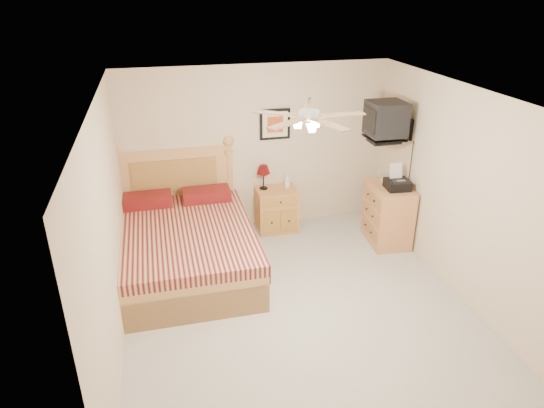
{
  "coord_description": "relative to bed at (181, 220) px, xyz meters",
  "views": [
    {
      "loc": [
        -1.42,
        -4.55,
        3.54
      ],
      "look_at": [
        -0.1,
        0.9,
        0.96
      ],
      "focal_mm": 32.0,
      "sensor_mm": 36.0,
      "label": 1
    }
  ],
  "objects": [
    {
      "name": "ceiling",
      "position": [
        1.24,
        -1.12,
        1.75
      ],
      "size": [
        4.0,
        4.5,
        0.04
      ],
      "primitive_type": "cube",
      "color": "white",
      "rests_on": "ground"
    },
    {
      "name": "table_lamp",
      "position": [
        1.3,
        0.97,
        0.1
      ],
      "size": [
        0.23,
        0.23,
        0.38
      ],
      "primitive_type": null,
      "rotation": [
        0.0,
        0.0,
        -0.1
      ],
      "color": "#540B0C",
      "rests_on": "nightstand"
    },
    {
      "name": "wall_front",
      "position": [
        1.24,
        -3.37,
        0.5
      ],
      "size": [
        4.0,
        0.04,
        2.5
      ],
      "primitive_type": "cube",
      "color": "beige",
      "rests_on": "ground"
    },
    {
      "name": "lotion_bottle",
      "position": [
        1.66,
        0.93,
        0.02
      ],
      "size": [
        0.09,
        0.09,
        0.22
      ],
      "primitive_type": "imported",
      "rotation": [
        0.0,
        0.0,
        -0.01
      ],
      "color": "white",
      "rests_on": "nightstand"
    },
    {
      "name": "framed_picture",
      "position": [
        1.51,
        1.11,
        0.87
      ],
      "size": [
        0.46,
        0.04,
        0.46
      ],
      "primitive_type": "cube",
      "color": "black",
      "rests_on": "wall_back"
    },
    {
      "name": "wall_back",
      "position": [
        1.24,
        1.13,
        0.5
      ],
      "size": [
        4.0,
        0.04,
        2.5
      ],
      "primitive_type": "cube",
      "color": "beige",
      "rests_on": "ground"
    },
    {
      "name": "magazine_upper",
      "position": [
        2.93,
        0.36,
        0.17
      ],
      "size": [
        0.21,
        0.29,
        0.02
      ],
      "primitive_type": "imported",
      "rotation": [
        0.0,
        0.0,
        -0.0
      ],
      "color": "tan",
      "rests_on": "magazine_lower"
    },
    {
      "name": "ceiling_fan",
      "position": [
        1.24,
        -1.32,
        1.61
      ],
      "size": [
        1.14,
        1.14,
        0.28
      ],
      "primitive_type": null,
      "color": "white",
      "rests_on": "ceiling"
    },
    {
      "name": "dresser",
      "position": [
        2.97,
        0.12,
        -0.31
      ],
      "size": [
        0.58,
        0.79,
        0.89
      ],
      "primitive_type": "cube",
      "rotation": [
        0.0,
        0.0,
        -0.08
      ],
      "color": "#AE693D",
      "rests_on": "ground"
    },
    {
      "name": "magazine_lower",
      "position": [
        2.92,
        0.34,
        0.15
      ],
      "size": [
        0.27,
        0.31,
        0.02
      ],
      "primitive_type": "imported",
      "rotation": [
        0.0,
        0.0,
        -0.36
      ],
      "color": "beige",
      "rests_on": "dresser"
    },
    {
      "name": "wall_right",
      "position": [
        3.24,
        -1.12,
        0.5
      ],
      "size": [
        0.04,
        4.5,
        2.5
      ],
      "primitive_type": "cube",
      "color": "beige",
      "rests_on": "ground"
    },
    {
      "name": "wall_tv",
      "position": [
        2.99,
        0.22,
        1.06
      ],
      "size": [
        0.56,
        0.46,
        0.58
      ],
      "primitive_type": null,
      "color": "black",
      "rests_on": "wall_right"
    },
    {
      "name": "bed",
      "position": [
        0.0,
        0.0,
        0.0
      ],
      "size": [
        1.78,
        2.33,
        1.5
      ],
      "primitive_type": null,
      "rotation": [
        0.0,
        0.0,
        0.0
      ],
      "color": "tan",
      "rests_on": "ground"
    },
    {
      "name": "wall_left",
      "position": [
        -0.76,
        -1.12,
        0.5
      ],
      "size": [
        0.04,
        4.5,
        2.5
      ],
      "primitive_type": "cube",
      "color": "beige",
      "rests_on": "ground"
    },
    {
      "name": "floor",
      "position": [
        1.24,
        -1.12,
        -0.75
      ],
      "size": [
        4.5,
        4.5,
        0.0
      ],
      "primitive_type": "plane",
      "color": "#A9A499",
      "rests_on": "ground"
    },
    {
      "name": "fax_machine",
      "position": [
        3.01,
        0.01,
        0.31
      ],
      "size": [
        0.35,
        0.36,
        0.34
      ],
      "primitive_type": null,
      "rotation": [
        0.0,
        0.0,
        -0.08
      ],
      "color": "black",
      "rests_on": "dresser"
    },
    {
      "name": "nightstand",
      "position": [
        1.49,
        0.88,
        -0.42
      ],
      "size": [
        0.62,
        0.47,
        0.66
      ],
      "primitive_type": "cube",
      "rotation": [
        0.0,
        0.0,
        -0.01
      ],
      "color": "#BC813A",
      "rests_on": "ground"
    }
  ]
}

